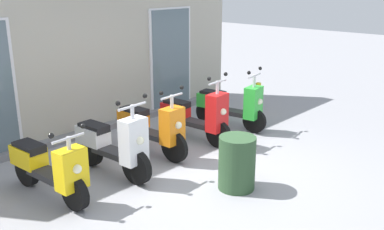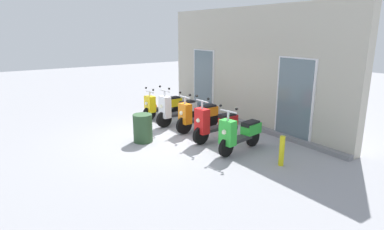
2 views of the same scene
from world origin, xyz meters
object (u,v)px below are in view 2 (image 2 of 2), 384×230
at_px(scooter_white, 177,110).
at_px(curb_bollard, 282,151).
at_px(scooter_yellow, 163,105).
at_px(scooter_orange, 197,115).
at_px(traffic_cone, 154,104).
at_px(scooter_red, 215,124).
at_px(trash_bin, 143,128).
at_px(scooter_green, 240,133).

height_order(scooter_white, curb_bollard, scooter_white).
relative_size(scooter_yellow, scooter_orange, 1.01).
bearing_deg(traffic_cone, scooter_orange, -1.52).
bearing_deg(scooter_orange, scooter_red, -5.66).
bearing_deg(curb_bollard, scooter_yellow, -178.12).
bearing_deg(scooter_yellow, traffic_cone, 169.76).
relative_size(scooter_yellow, scooter_red, 0.99).
bearing_deg(traffic_cone, trash_bin, -32.65).
relative_size(scooter_white, trash_bin, 2.04).
relative_size(scooter_red, traffic_cone, 3.08).
bearing_deg(scooter_red, scooter_orange, 174.34).
distance_m(scooter_white, trash_bin, 1.88).
xyz_separation_m(scooter_green, traffic_cone, (-5.01, 0.20, -0.22)).
relative_size(traffic_cone, curb_bollard, 0.74).
xyz_separation_m(scooter_orange, traffic_cone, (-2.98, 0.08, -0.24)).
height_order(traffic_cone, curb_bollard, curb_bollard).
xyz_separation_m(scooter_white, scooter_orange, (0.94, 0.17, 0.01)).
distance_m(scooter_red, traffic_cone, 3.99).
bearing_deg(scooter_red, scooter_white, -178.01).
height_order(scooter_green, curb_bollard, scooter_green).
bearing_deg(curb_bollard, trash_bin, -149.99).
height_order(curb_bollard, trash_bin, trash_bin).
bearing_deg(trash_bin, scooter_green, 39.46).
bearing_deg(scooter_white, scooter_green, 0.87).
xyz_separation_m(scooter_red, curb_bollard, (2.23, 0.17, -0.13)).
bearing_deg(scooter_green, trash_bin, -140.54).
distance_m(scooter_orange, traffic_cone, 2.99).
bearing_deg(trash_bin, scooter_yellow, 138.73).
bearing_deg(scooter_green, curb_bollard, 8.94).
bearing_deg(curb_bollard, scooter_white, -176.78).
bearing_deg(scooter_white, traffic_cone, 173.16).
bearing_deg(trash_bin, scooter_white, 118.90).
relative_size(scooter_yellow, trash_bin, 2.05).
distance_m(scooter_orange, scooter_green, 2.03).
height_order(scooter_orange, trash_bin, scooter_orange).
bearing_deg(curb_bollard, scooter_green, -171.06).
height_order(scooter_red, trash_bin, scooter_red).
distance_m(scooter_white, scooter_orange, 0.95).
relative_size(curb_bollard, trash_bin, 0.90).
relative_size(scooter_orange, curb_bollard, 2.26).
distance_m(scooter_yellow, scooter_red, 2.97).
bearing_deg(scooter_orange, traffic_cone, 178.48).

